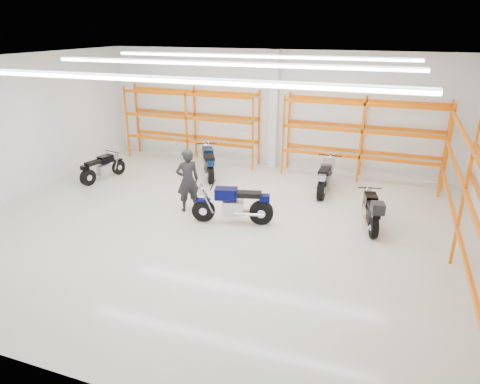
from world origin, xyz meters
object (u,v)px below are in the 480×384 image
(motorcycle_back_d, at_px, (371,212))
(standing_man, at_px, (188,180))
(structural_column, at_px, (274,111))
(motorcycle_back_a, at_px, (101,168))
(motorcycle_back_b, at_px, (209,163))
(motorcycle_back_c, at_px, (326,177))
(motorcycle_main, at_px, (236,205))

(motorcycle_back_d, height_order, standing_man, standing_man)
(structural_column, bearing_deg, motorcycle_back_d, -47.69)
(motorcycle_back_a, distance_m, motorcycle_back_b, 3.91)
(motorcycle_back_d, bearing_deg, structural_column, 132.31)
(motorcycle_back_a, relative_size, structural_column, 0.44)
(motorcycle_back_c, distance_m, structural_column, 3.69)
(motorcycle_main, relative_size, standing_man, 1.19)
(motorcycle_back_b, height_order, motorcycle_back_c, motorcycle_back_b)
(motorcycle_main, bearing_deg, standing_man, 168.36)
(motorcycle_main, relative_size, motorcycle_back_d, 1.12)
(standing_man, distance_m, structural_column, 5.39)
(motorcycle_back_c, bearing_deg, motorcycle_back_a, -168.66)
(motorcycle_back_c, bearing_deg, motorcycle_main, -121.35)
(motorcycle_back_d, bearing_deg, motorcycle_back_a, 175.24)
(motorcycle_main, distance_m, motorcycle_back_c, 3.85)
(motorcycle_back_a, relative_size, standing_man, 1.02)
(motorcycle_back_b, relative_size, standing_man, 1.09)
(motorcycle_back_b, xyz_separation_m, standing_man, (0.67, -3.03, 0.44))
(motorcycle_back_c, relative_size, motorcycle_back_d, 1.12)
(motorcycle_back_d, distance_m, structural_column, 6.36)
(motorcycle_back_a, distance_m, standing_man, 4.45)
(motorcycle_back_d, bearing_deg, motorcycle_back_c, 124.90)
(motorcycle_back_c, relative_size, structural_column, 0.52)
(motorcycle_back_b, distance_m, standing_man, 3.14)
(motorcycle_main, xyz_separation_m, motorcycle_back_d, (3.66, 0.92, -0.03))
(motorcycle_back_a, relative_size, motorcycle_back_d, 0.95)
(motorcycle_back_c, bearing_deg, motorcycle_back_b, 178.83)
(motorcycle_back_a, height_order, standing_man, standing_man)
(motorcycle_main, xyz_separation_m, motorcycle_back_c, (2.00, 3.29, -0.00))
(motorcycle_main, distance_m, motorcycle_back_a, 6.12)
(motorcycle_main, relative_size, motorcycle_back_c, 1.00)
(motorcycle_main, bearing_deg, motorcycle_back_a, 163.77)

